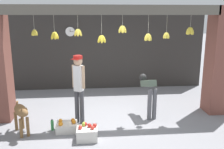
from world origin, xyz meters
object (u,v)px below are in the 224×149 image
Objects in this scene: worker_stooping at (149,91)px; water_bottle at (52,125)px; fruit_crate_apples at (87,133)px; wall_clock at (70,32)px; dog at (21,113)px; fruit_crate_oranges at (67,127)px; shopkeeper at (79,84)px.

worker_stooping is 2.62m from water_bottle.
water_bottle is at bearing 147.95° from fruit_crate_apples.
wall_clock is at bearing 85.59° from water_bottle.
dog is 3.23m from worker_stooping.
wall_clock reaches higher than worker_stooping.
worker_stooping is at bearing 75.44° from dog.
fruit_crate_apples is at bearing -41.69° from fruit_crate_oranges.
fruit_crate_oranges is at bearing -88.65° from wall_clock.
shopkeeper is 3.23m from wall_clock.
water_bottle is (-0.83, 0.52, -0.02)m from fruit_crate_apples.
shopkeeper is 1.26m from fruit_crate_apples.
fruit_crate_oranges is 4.01m from wall_clock.
worker_stooping reaches higher than fruit_crate_oranges.
water_bottle is 0.78× the size of wall_clock.
water_bottle is (0.66, 0.11, -0.38)m from dog.
worker_stooping reaches higher than dog.
wall_clock is at bearing -55.23° from shopkeeper.
shopkeeper reaches higher than dog.
worker_stooping is at bearing 19.04° from fruit_crate_oranges.
fruit_crate_oranges is (-2.13, -0.73, -0.60)m from worker_stooping.
worker_stooping is 2.09m from fruit_crate_apples.
shopkeeper is 1.17m from water_bottle.
worker_stooping reaches higher than water_bottle.
dog is 1.48m from shopkeeper.
shopkeeper reaches higher than water_bottle.
fruit_crate_apples is at bearing -32.05° from water_bottle.
fruit_crate_oranges is (1.00, 0.03, -0.40)m from dog.
fruit_crate_oranges is (-0.29, -0.45, -0.92)m from shopkeeper.
wall_clock is at bearing 118.95° from worker_stooping.
fruit_crate_oranges is 1.06× the size of fruit_crate_apples.
wall_clock is (-0.56, 3.91, 1.96)m from fruit_crate_apples.
water_bottle is (-0.64, -0.36, -0.91)m from shopkeeper.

